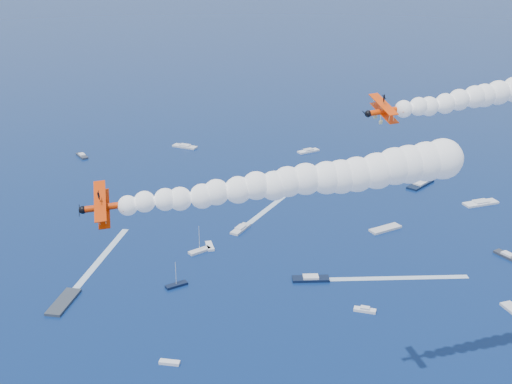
# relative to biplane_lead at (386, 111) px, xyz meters

# --- Properties ---
(biplane_lead) EXTENTS (10.31, 11.18, 6.74)m
(biplane_lead) POSITION_rel_biplane_lead_xyz_m (0.00, 0.00, 0.00)
(biplane_lead) COLOR #FF3E05
(biplane_trail) EXTENTS (10.13, 11.30, 8.02)m
(biplane_trail) POSITION_rel_biplane_lead_xyz_m (-35.70, -30.44, -8.24)
(biplane_trail) COLOR red
(smoke_trail_trail) EXTENTS (54.91, 43.14, 10.10)m
(smoke_trail_trail) POSITION_rel_biplane_lead_xyz_m (-11.62, -19.61, -6.26)
(smoke_trail_trail) COLOR white
(spectator_boats) EXTENTS (236.54, 175.42, 0.70)m
(spectator_boats) POSITION_rel_biplane_lead_xyz_m (-2.09, 76.40, -61.36)
(spectator_boats) COLOR silver
(spectator_boats) RESTS_ON ground
(boat_wakes) EXTENTS (104.08, 88.10, 0.04)m
(boat_wakes) POSITION_rel_biplane_lead_xyz_m (-39.48, 67.94, -61.68)
(boat_wakes) COLOR white
(boat_wakes) RESTS_ON ground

